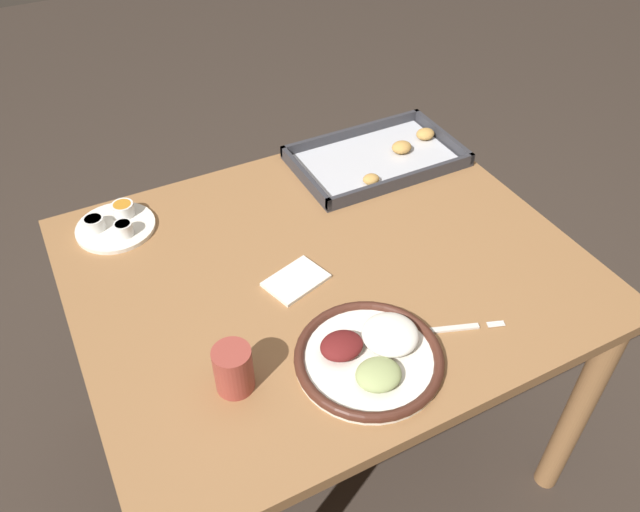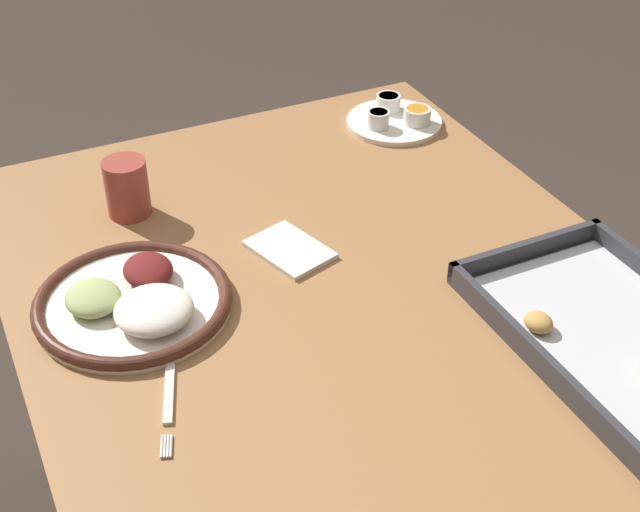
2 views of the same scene
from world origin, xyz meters
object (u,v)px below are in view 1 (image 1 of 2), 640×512
baking_tray (380,158)px  saucer_plate (115,224)px  dinner_plate (370,355)px  drinking_cup (233,369)px  fork (448,329)px  napkin (296,280)px

baking_tray → saucer_plate: bearing=176.6°
dinner_plate → baking_tray: size_ratio=0.64×
baking_tray → drinking_cup: 0.79m
dinner_plate → drinking_cup: drinking_cup is taller
fork → saucer_plate: saucer_plate is taller
fork → napkin: size_ratio=1.37×
dinner_plate → baking_tray: bearing=57.1°
fork → baking_tray: size_ratio=0.46×
drinking_cup → saucer_plate: bearing=98.8°
saucer_plate → fork: bearing=-50.5°
saucer_plate → baking_tray: saucer_plate is taller
dinner_plate → napkin: dinner_plate is taller
drinking_cup → napkin: 0.29m
drinking_cup → napkin: bearing=41.9°
dinner_plate → drinking_cup: size_ratio=2.95×
fork → napkin: bearing=148.3°
fork → baking_tray: baking_tray is taller
dinner_plate → napkin: 0.25m
dinner_plate → fork: dinner_plate is taller
dinner_plate → saucer_plate: (-0.33, 0.60, -0.00)m
baking_tray → napkin: baking_tray is taller
saucer_plate → drinking_cup: 0.55m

